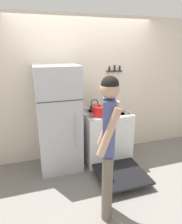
{
  "coord_description": "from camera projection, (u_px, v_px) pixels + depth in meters",
  "views": [
    {
      "loc": [
        -0.98,
        -3.46,
        2.01
      ],
      "look_at": [
        -0.03,
        -0.49,
        1.0
      ],
      "focal_mm": 32.0,
      "sensor_mm": 36.0,
      "label": 1
    }
  ],
  "objects": [
    {
      "name": "ground_plane",
      "position": [
        85.0,
        152.0,
        4.04
      ],
      "size": [
        14.0,
        14.0,
        0.0
      ],
      "primitive_type": "plane",
      "color": "slate"
    },
    {
      "name": "utensil_jar",
      "position": [
        113.0,
        105.0,
        3.7
      ],
      "size": [
        0.09,
        0.09,
        0.24
      ],
      "color": "silver",
      "rests_on": "stove_range"
    },
    {
      "name": "dutch_oven_pot",
      "position": [
        99.0,
        111.0,
        3.34
      ],
      "size": [
        0.28,
        0.23,
        0.19
      ],
      "color": "red",
      "rests_on": "stove_range"
    },
    {
      "name": "tea_kettle",
      "position": [
        95.0,
        108.0,
        3.59
      ],
      "size": [
        0.23,
        0.18,
        0.22
      ],
      "color": "black",
      "rests_on": "stove_range"
    },
    {
      "name": "person",
      "position": [
        108.0,
        142.0,
        2.25
      ],
      "size": [
        0.36,
        0.42,
        1.74
      ],
      "rotation": [
        0.0,
        0.0,
        1.21
      ],
      "color": "#6B6051",
      "rests_on": "ground_plane"
    },
    {
      "name": "stove_range",
      "position": [
        106.0,
        137.0,
        3.64
      ],
      "size": [
        0.8,
        1.42,
        0.92
      ],
      "color": "white",
      "rests_on": "ground_plane"
    },
    {
      "name": "wall_knife_strip",
      "position": [
        115.0,
        72.0,
        3.7
      ],
      "size": [
        0.31,
        0.03,
        0.35
      ],
      "color": "brown"
    },
    {
      "name": "wall_back",
      "position": [
        84.0,
        90.0,
        3.67
      ],
      "size": [
        10.0,
        0.06,
        2.55
      ],
      "color": "beige",
      "rests_on": "ground_plane"
    },
    {
      "name": "refrigerator",
      "position": [
        58.0,
        119.0,
        3.32
      ],
      "size": [
        0.69,
        0.68,
        1.76
      ],
      "color": "#B7BABF",
      "rests_on": "ground_plane"
    }
  ]
}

